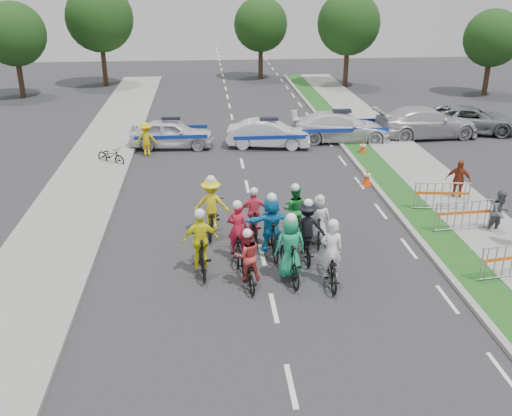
{
  "coord_description": "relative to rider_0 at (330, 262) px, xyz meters",
  "views": [
    {
      "loc": [
        -1.59,
        -12.43,
        7.97
      ],
      "look_at": [
        -0.09,
        4.08,
        1.1
      ],
      "focal_mm": 40.0,
      "sensor_mm": 36.0,
      "label": 1
    }
  ],
  "objects": [
    {
      "name": "rider_10",
      "position": [
        -3.17,
        3.5,
        0.15
      ],
      "size": [
        1.21,
        2.08,
        2.06
      ],
      "rotation": [
        0.0,
        0.0,
        3.02
      ],
      "color": "black",
      "rests_on": "ground"
    },
    {
      "name": "rider_0",
      "position": [
        0.0,
        0.0,
        0.0
      ],
      "size": [
        0.76,
        1.94,
        1.95
      ],
      "rotation": [
        0.0,
        0.0,
        3.09
      ],
      "color": "black",
      "rests_on": "ground"
    },
    {
      "name": "rider_5",
      "position": [
        -1.43,
        1.81,
        0.21
      ],
      "size": [
        1.67,
        1.99,
        2.04
      ],
      "rotation": [
        0.0,
        0.0,
        3.25
      ],
      "color": "black",
      "rests_on": "ground"
    },
    {
      "name": "tree_4",
      "position": [
        1.31,
        32.84,
        3.54
      ],
      "size": [
        4.2,
        4.2,
        6.3
      ],
      "color": "#382619",
      "rests_on": "ground"
    },
    {
      "name": "rider_2",
      "position": [
        -2.28,
        0.06,
        0.01
      ],
      "size": [
        0.8,
        1.76,
        1.73
      ],
      "rotation": [
        0.0,
        0.0,
        3.27
      ],
      "color": "black",
      "rests_on": "ground"
    },
    {
      "name": "spectator_1",
      "position": [
        6.15,
        2.63,
        0.12
      ],
      "size": [
        0.84,
        0.71,
        1.52
      ],
      "primitive_type": "imported",
      "rotation": [
        0.0,
        0.0,
        0.2
      ],
      "color": "#525256",
      "rests_on": "ground"
    },
    {
      "name": "cone_1",
      "position": [
        4.06,
        11.67,
        -0.3
      ],
      "size": [
        0.4,
        0.4,
        0.7
      ],
      "color": "#F24C0C",
      "rests_on": "ground"
    },
    {
      "name": "rider_4",
      "position": [
        -0.39,
        1.56,
        0.1
      ],
      "size": [
        1.11,
        1.93,
        1.93
      ],
      "rotation": [
        0.0,
        0.0,
        3.07
      ],
      "color": "black",
      "rests_on": "ground"
    },
    {
      "name": "barrier_1",
      "position": [
        5.01,
        2.83,
        -0.08
      ],
      "size": [
        2.03,
        0.63,
        1.12
      ],
      "primitive_type": null,
      "rotation": [
        0.0,
        0.0,
        0.07
      ],
      "color": "#A5A8AD",
      "rests_on": "ground"
    },
    {
      "name": "ground",
      "position": [
        -1.69,
        -1.16,
        -0.64
      ],
      "size": [
        90.0,
        90.0,
        0.0
      ],
      "primitive_type": "plane",
      "color": "#28282B",
      "rests_on": "ground"
    },
    {
      "name": "tree_3",
      "position": [
        -10.69,
        30.84,
        4.24
      ],
      "size": [
        4.9,
        4.9,
        7.35
      ],
      "color": "#382619",
      "rests_on": "ground"
    },
    {
      "name": "tree_1",
      "position": [
        7.31,
        28.84,
        3.89
      ],
      "size": [
        4.55,
        4.55,
        6.82
      ],
      "color": "#382619",
      "rests_on": "ground"
    },
    {
      "name": "grass_strip",
      "position": [
        4.11,
        3.84,
        -0.59
      ],
      "size": [
        1.2,
        60.0,
        0.11
      ],
      "primitive_type": "cube",
      "color": "#174716",
      "rests_on": "ground"
    },
    {
      "name": "police_car_1",
      "position": [
        -0.21,
        13.37,
        0.02
      ],
      "size": [
        4.21,
        2.01,
        1.33
      ],
      "primitive_type": "imported",
      "rotation": [
        0.0,
        0.0,
        1.42
      ],
      "color": "silver",
      "rests_on": "ground"
    },
    {
      "name": "sidewalk_left",
      "position": [
        -8.19,
        3.84,
        -0.58
      ],
      "size": [
        3.0,
        60.0,
        0.13
      ],
      "primitive_type": "cube",
      "color": "gray",
      "rests_on": "ground"
    },
    {
      "name": "marshal_hiviz",
      "position": [
        -6.04,
        12.5,
        0.14
      ],
      "size": [
        1.05,
        0.64,
        1.57
      ],
      "primitive_type": "imported",
      "rotation": [
        0.0,
        0.0,
        3.08
      ],
      "color": "yellow",
      "rests_on": "ground"
    },
    {
      "name": "barrier_2",
      "position": [
        5.01,
        4.61,
        -0.08
      ],
      "size": [
        2.05,
        0.74,
        1.12
      ],
      "primitive_type": null,
      "rotation": [
        0.0,
        0.0,
        -0.12
      ],
      "color": "#A5A8AD",
      "rests_on": "ground"
    },
    {
      "name": "rider_8",
      "position": [
        -0.55,
        3.0,
        0.05
      ],
      "size": [
        1.01,
        1.93,
        1.88
      ],
      "rotation": [
        0.0,
        0.0,
        2.93
      ],
      "color": "black",
      "rests_on": "ground"
    },
    {
      "name": "sidewalk_right",
      "position": [
        5.91,
        3.84,
        -0.58
      ],
      "size": [
        2.4,
        60.0,
        0.13
      ],
      "primitive_type": "cube",
      "color": "gray",
      "rests_on": "ground"
    },
    {
      "name": "rider_6",
      "position": [
        -2.45,
        1.7,
        -0.02
      ],
      "size": [
        0.75,
        1.89,
        1.9
      ],
      "rotation": [
        0.0,
        0.0,
        3.09
      ],
      "color": "black",
      "rests_on": "ground"
    },
    {
      "name": "tree_0",
      "position": [
        -15.69,
        26.84,
        3.54
      ],
      "size": [
        4.2,
        4.2,
        6.3
      ],
      "color": "#382619",
      "rests_on": "ground"
    },
    {
      "name": "police_car_2",
      "position": [
        3.56,
        14.12,
        0.09
      ],
      "size": [
        5.23,
        2.55,
        1.46
      ],
      "primitive_type": "imported",
      "rotation": [
        0.0,
        0.0,
        1.47
      ],
      "color": "silver",
      "rests_on": "ground"
    },
    {
      "name": "spectator_2",
      "position": [
        6.04,
        5.66,
        0.15
      ],
      "size": [
        1.0,
        0.79,
        1.58
      ],
      "primitive_type": "imported",
      "rotation": [
        0.0,
        0.0,
        -0.51
      ],
      "color": "maroon",
      "rests_on": "ground"
    },
    {
      "name": "curb_right",
      "position": [
        3.41,
        3.84,
        -0.58
      ],
      "size": [
        0.2,
        60.0,
        0.12
      ],
      "primitive_type": "cube",
      "color": "gray",
      "rests_on": "ground"
    },
    {
      "name": "cone_0",
      "position": [
        3.12,
        7.55,
        -0.3
      ],
      "size": [
        0.4,
        0.4,
        0.7
      ],
      "color": "#F24C0C",
      "rests_on": "ground"
    },
    {
      "name": "rider_7",
      "position": [
        0.15,
        2.47,
        0.02
      ],
      "size": [
        0.76,
        1.65,
        1.68
      ],
      "rotation": [
        0.0,
        0.0,
        3.0
      ],
      "color": "black",
      "rests_on": "ground"
    },
    {
      "name": "rider_3",
      "position": [
        -3.52,
        0.89,
        0.12
      ],
      "size": [
        1.05,
        1.95,
        2.01
      ],
      "rotation": [
        0.0,
        0.0,
        3.24
      ],
      "color": "black",
      "rests_on": "ground"
    },
    {
      "name": "civilian_sedan",
      "position": [
        8.12,
        14.44,
        0.13
      ],
      "size": [
        5.51,
        2.58,
        1.56
      ],
      "primitive_type": "imported",
      "rotation": [
        0.0,
        0.0,
        1.65
      ],
      "color": "#B4B4B9",
      "rests_on": "ground"
    },
    {
      "name": "rider_9",
      "position": [
        -1.84,
        3.06,
        0.04
      ],
      "size": [
        0.89,
        1.69,
        1.76
      ],
      "rotation": [
        0.0,
        0.0,
        3.17
      ],
      "color": "black",
      "rests_on": "ground"
    },
    {
      "name": "tree_2",
      "position": [
        16.31,
        24.84,
        3.19
      ],
      "size": [
        3.85,
        3.85,
        5.77
      ],
      "color": "#382619",
      "rests_on": "ground"
    },
    {
      "name": "civilian_suv",
      "position": [
        10.82,
        15.16,
        0.05
      ],
      "size": [
        5.42,
        3.44,
        1.39
      ],
      "primitive_type": "imported",
      "rotation": [
        0.0,
        0.0,
        1.33
      ],
      "color": "slate",
      "rests_on": "ground"
    },
    {
      "name": "parked_bike",
      "position": [
        -7.53,
        11.24,
        -0.23
      ],
      "size": [
        1.58,
        1.36,
        0.82
      ],
      "primitive_type": "imported",
      "rotation": [
        0.0,
        0.0,
        0.94
      ],
      "color": "black",
      "rests_on": "ground"
    },
    {
      "name": "rider_1",
      "position": [
        -1.09,
        0.27,
        0.15
      ],
      "size": [
        0.92,
        2.0,
        2.05
      ],
      "rotation": [
        0.0,
        0.0,
        3.26
      ],
      "color": "black",
      "rests_on": "ground"
    },
    {
      "name": "barrier_0",
      "position": [
        5.01,
        -0.36,
        -0.08
      ],
      "size": [
        2.05,
        0.77,
        1.12
      ],
      "primitive_type": null,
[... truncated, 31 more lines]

